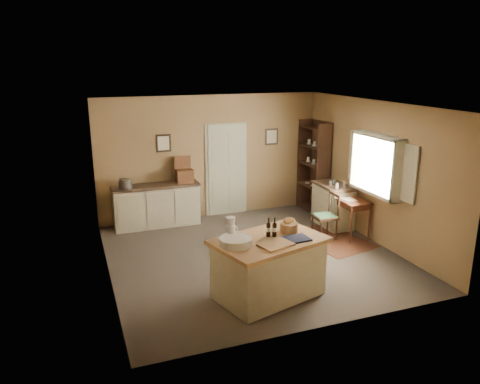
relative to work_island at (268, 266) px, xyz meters
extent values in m
plane|color=#4D423B|center=(0.34, 1.45, -0.48)|extent=(5.00, 5.00, 0.00)
cube|color=brown|center=(0.34, 3.95, 0.87)|extent=(5.00, 0.10, 2.70)
cube|color=brown|center=(0.34, -1.05, 0.87)|extent=(5.00, 0.10, 2.70)
cube|color=brown|center=(-2.16, 1.45, 0.87)|extent=(0.10, 5.00, 2.70)
cube|color=brown|center=(2.84, 1.45, 0.87)|extent=(0.10, 5.00, 2.70)
plane|color=silver|center=(0.34, 1.45, 2.22)|extent=(5.00, 5.00, 0.00)
cube|color=#A9AC91|center=(0.69, 3.92, 0.57)|extent=(0.97, 0.06, 2.11)
cube|color=black|center=(-0.71, 3.93, 1.24)|extent=(0.32, 0.02, 0.38)
cube|color=beige|center=(-0.71, 3.92, 1.24)|extent=(0.24, 0.01, 0.30)
cube|color=black|center=(1.79, 3.93, 1.24)|extent=(0.32, 0.02, 0.38)
cube|color=beige|center=(1.79, 3.92, 1.24)|extent=(0.24, 0.01, 0.30)
cube|color=#C0BA9B|center=(2.71, 1.25, 0.54)|extent=(0.25, 1.32, 0.06)
cube|color=#C0BA9B|center=(2.71, 1.25, 1.60)|extent=(0.25, 1.32, 0.06)
cube|color=white|center=(2.83, 1.25, 1.07)|extent=(0.01, 1.20, 1.00)
cube|color=#C0BA9B|center=(2.80, 0.43, 1.07)|extent=(0.04, 0.35, 1.00)
cube|color=#C0BA9B|center=(2.80, 2.07, 1.07)|extent=(0.04, 0.35, 1.00)
cube|color=#C0BA9B|center=(0.01, 0.00, -0.06)|extent=(1.67, 1.29, 0.85)
cube|color=#997445|center=(0.01, 0.00, 0.40)|extent=(1.81, 1.43, 0.06)
cylinder|color=white|center=(-0.53, -0.07, 0.48)|extent=(0.46, 0.46, 0.11)
cube|color=#997445|center=(-0.01, -0.27, 0.44)|extent=(0.53, 0.44, 0.03)
cube|color=black|center=(0.37, -0.16, 0.44)|extent=(0.39, 0.32, 0.02)
cylinder|color=#9C6B3E|center=(0.41, 0.16, 0.50)|extent=(0.28, 0.28, 0.14)
cylinder|color=black|center=(0.04, 0.10, 0.57)|extent=(0.06, 0.06, 0.29)
cylinder|color=black|center=(0.12, 0.06, 0.57)|extent=(0.06, 0.06, 0.29)
cube|color=#C0BA9B|center=(-0.97, 3.65, -0.06)|extent=(1.77, 0.49, 0.85)
cube|color=#332319|center=(-0.97, 3.65, 0.39)|extent=(1.81, 0.52, 0.05)
cube|color=#522C18|center=(-0.35, 3.65, 0.56)|extent=(0.35, 0.27, 0.28)
cylinder|color=#59544F|center=(-1.59, 3.65, 0.51)|extent=(0.30, 0.30, 0.18)
cube|color=#472311|center=(2.09, 1.65, -0.48)|extent=(1.40, 1.79, 0.01)
cube|color=#37190F|center=(2.54, 1.72, 0.27)|extent=(0.49, 0.80, 0.03)
cube|color=#37190F|center=(2.54, 1.72, 0.20)|extent=(0.43, 0.74, 0.10)
cube|color=silver|center=(2.49, 1.72, 0.29)|extent=(0.22, 0.30, 0.01)
cylinder|color=black|center=(2.64, 1.94, 0.31)|extent=(0.05, 0.05, 0.05)
cylinder|color=#37190F|center=(2.33, 1.36, -0.12)|extent=(0.04, 0.04, 0.72)
cylinder|color=#37190F|center=(2.74, 1.36, -0.12)|extent=(0.04, 0.04, 0.72)
cylinder|color=#37190F|center=(2.33, 2.08, -0.12)|extent=(0.04, 0.04, 0.72)
cylinder|color=#37190F|center=(2.74, 2.08, -0.12)|extent=(0.04, 0.04, 0.72)
cube|color=#C0BA9B|center=(2.54, 2.36, -0.06)|extent=(0.51, 0.93, 0.85)
cube|color=#332319|center=(2.54, 2.36, 0.39)|extent=(0.54, 0.97, 0.05)
cylinder|color=silver|center=(2.51, 2.22, 0.46)|extent=(0.22, 0.22, 0.09)
cube|color=#311C13|center=(2.65, 3.00, 0.57)|extent=(0.36, 0.04, 2.09)
cube|color=#311C13|center=(2.65, 3.90, 0.57)|extent=(0.36, 0.04, 2.09)
cube|color=#311C13|center=(2.81, 3.45, 0.57)|extent=(0.02, 0.94, 2.09)
cube|color=#311C13|center=(2.65, 3.45, -0.43)|extent=(0.36, 0.90, 0.03)
cube|color=#311C13|center=(2.65, 3.45, 0.09)|extent=(0.36, 0.90, 0.03)
cube|color=#311C13|center=(2.65, 3.45, 0.62)|extent=(0.36, 0.90, 0.03)
cube|color=#311C13|center=(2.65, 3.45, 1.04)|extent=(0.36, 0.90, 0.03)
cube|color=#311C13|center=(2.65, 3.45, 1.46)|extent=(0.36, 0.90, 0.03)
cylinder|color=white|center=(2.65, 3.45, 0.68)|extent=(0.12, 0.12, 0.11)
camera|label=1|loc=(-2.60, -5.81, 2.94)|focal=35.00mm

